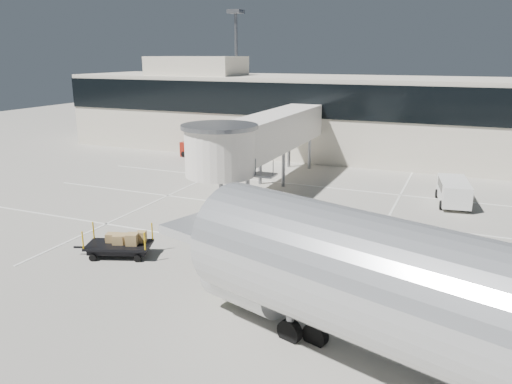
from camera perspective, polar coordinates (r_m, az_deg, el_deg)
ground at (r=25.77m, az=-2.08°, el=-7.87°), size 140.00×140.00×0.00m
lane_markings at (r=34.12m, az=3.55°, el=-1.95°), size 40.00×30.00×0.02m
terminal at (r=52.74m, az=11.57°, el=8.51°), size 64.00×12.11×15.20m
jet_bridge at (r=36.96m, az=0.34°, el=6.24°), size 5.70×20.40×6.03m
baggage_tug at (r=28.79m, az=7.42°, el=-4.33°), size 2.25×1.51×1.43m
suitcase_cart at (r=26.35m, az=15.34°, el=-6.82°), size 3.27×1.47×1.27m
box_cart_near at (r=23.06m, az=-0.11°, el=-9.25°), size 3.58×1.62×1.39m
box_cart_far at (r=27.08m, az=-15.53°, el=-5.85°), size 4.13×2.70×1.60m
ground_worker at (r=21.97m, az=-3.29°, el=-9.84°), size 0.63×0.44×1.65m
minivan at (r=37.62m, az=21.63°, el=0.24°), size 2.56×4.77×1.72m
belt_loader at (r=51.25m, az=-6.55°, el=4.74°), size 4.39×2.56×1.99m
aircraft at (r=15.74m, az=23.74°, el=-12.69°), size 21.36×9.65×5.49m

